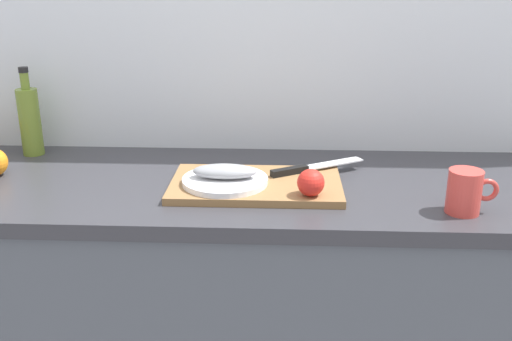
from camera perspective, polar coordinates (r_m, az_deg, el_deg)
The scene contains 9 objects.
back_wall at distance 1.83m, azimuth -1.79°, elevation 12.93°, with size 3.20×0.05×2.50m, color silver.
kitchen_counter at distance 1.80m, azimuth -2.34°, elevation -14.61°, with size 2.00×0.60×0.90m.
cutting_board at distance 1.53m, azimuth 0.00°, elevation -1.41°, with size 0.45×0.27×0.02m, color olive.
white_plate at distance 1.52m, azimuth -3.05°, elevation -0.99°, with size 0.22×0.22×0.01m, color white.
fish_fillet at distance 1.51m, azimuth -3.06°, elevation -0.08°, with size 0.17×0.07×0.04m, color gray.
chef_knife at distance 1.61m, azimuth 4.94°, elevation 0.24°, with size 0.27×0.17×0.02m.
tomato_0 at distance 1.43m, azimuth 5.39°, elevation -1.19°, with size 0.07×0.07×0.07m, color red.
olive_oil_bottle at distance 1.92m, azimuth -21.26°, elevation 4.64°, with size 0.06×0.06×0.27m.
coffee_mug_0 at distance 1.46m, azimuth 19.80°, elevation -1.96°, with size 0.12×0.08×0.11m.
Camera 1 is at (0.14, -1.48, 1.45)m, focal length 40.88 mm.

